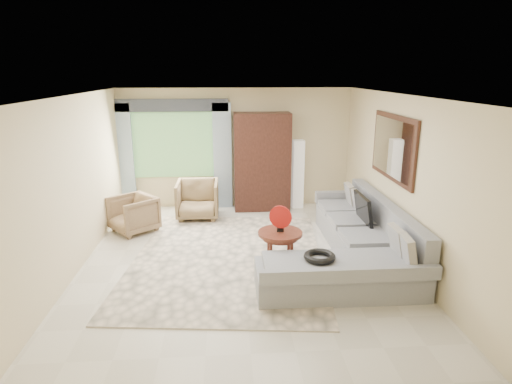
{
  "coord_description": "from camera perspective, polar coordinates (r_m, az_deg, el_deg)",
  "views": [
    {
      "loc": [
        -0.23,
        -6.29,
        2.94
      ],
      "look_at": [
        0.25,
        0.35,
        1.05
      ],
      "focal_mm": 30.0,
      "sensor_mm": 36.0,
      "label": 1
    }
  ],
  "objects": [
    {
      "name": "potted_plant",
      "position": [
        9.23,
        -16.6,
        -1.59
      ],
      "size": [
        0.55,
        0.49,
        0.56
      ],
      "primitive_type": "imported",
      "rotation": [
        0.0,
        0.0,
        -0.12
      ],
      "color": "#999999",
      "rests_on": "ground"
    },
    {
      "name": "floor_lamp",
      "position": [
        9.46,
        5.6,
        2.39
      ],
      "size": [
        0.24,
        0.24,
        1.5
      ],
      "primitive_type": "cube",
      "color": "silver",
      "rests_on": "ground"
    },
    {
      "name": "garden_hose",
      "position": [
        5.85,
        8.48,
        -8.52
      ],
      "size": [
        0.43,
        0.43,
        0.09
      ],
      "primitive_type": "torus",
      "color": "black",
      "rests_on": "sectional_sofa"
    },
    {
      "name": "armchair_right",
      "position": [
        8.87,
        -7.8,
        -1.0
      ],
      "size": [
        0.84,
        0.87,
        0.78
      ],
      "primitive_type": "imported",
      "rotation": [
        0.0,
        0.0,
        -0.01
      ],
      "color": "brown",
      "rests_on": "ground"
    },
    {
      "name": "ground",
      "position": [
        6.95,
        -1.87,
        -9.2
      ],
      "size": [
        6.0,
        6.0,
        0.0
      ],
      "primitive_type": "plane",
      "color": "silver",
      "rests_on": "ground"
    },
    {
      "name": "curtain_left",
      "position": [
        9.59,
        -17.18,
        4.38
      ],
      "size": [
        0.4,
        0.08,
        2.3
      ],
      "primitive_type": "cube",
      "color": "#9EB7CC",
      "rests_on": "ground"
    },
    {
      "name": "area_rug",
      "position": [
        7.04,
        -3.76,
        -8.77
      ],
      "size": [
        3.41,
        4.3,
        0.02
      ],
      "primitive_type": "cube",
      "rotation": [
        0.0,
        0.0,
        -0.11
      ],
      "color": "#F5DDC2",
      "rests_on": "ground"
    },
    {
      "name": "tv_screen",
      "position": [
        7.37,
        14.11,
        -2.18
      ],
      "size": [
        0.14,
        0.74,
        0.48
      ],
      "primitive_type": "cube",
      "rotation": [
        0.0,
        -0.17,
        0.0
      ],
      "color": "black",
      "rests_on": "sectional_sofa"
    },
    {
      "name": "coffee_table",
      "position": [
        6.45,
        3.2,
        -7.9
      ],
      "size": [
        0.66,
        0.66,
        0.66
      ],
      "rotation": [
        0.0,
        0.0,
        0.34
      ],
      "color": "#441812",
      "rests_on": "ground"
    },
    {
      "name": "valance",
      "position": [
        9.29,
        -11.27,
        11.28
      ],
      "size": [
        2.4,
        0.12,
        0.26
      ],
      "primitive_type": "cube",
      "color": "#1E232D",
      "rests_on": "wall_back"
    },
    {
      "name": "armchair_left",
      "position": [
        8.37,
        -16.05,
        -2.86
      ],
      "size": [
        1.06,
        1.05,
        0.69
      ],
      "primitive_type": "imported",
      "rotation": [
        0.0,
        0.0,
        -0.86
      ],
      "color": "#91794F",
      "rests_on": "ground"
    },
    {
      "name": "curtain_right",
      "position": [
        9.34,
        -4.5,
        4.75
      ],
      "size": [
        0.4,
        0.08,
        2.3
      ],
      "primitive_type": "cube",
      "color": "#9EB7CC",
      "rests_on": "ground"
    },
    {
      "name": "window",
      "position": [
        9.45,
        -10.94,
        6.18
      ],
      "size": [
        1.8,
        0.04,
        1.4
      ],
      "primitive_type": "cube",
      "color": "#669E59",
      "rests_on": "wall_back"
    },
    {
      "name": "sectional_sofa",
      "position": [
        6.96,
        13.11,
        -7.02
      ],
      "size": [
        2.3,
        3.46,
        0.9
      ],
      "color": "#929399",
      "rests_on": "ground"
    },
    {
      "name": "red_disc",
      "position": [
        6.25,
        3.28,
        -3.34
      ],
      "size": [
        0.32,
        0.16,
        0.34
      ],
      "primitive_type": "cylinder",
      "rotation": [
        1.57,
        0.0,
        -0.4
      ],
      "color": "#AB1511",
      "rests_on": "coffee_table"
    },
    {
      "name": "armoire",
      "position": [
        9.24,
        0.8,
        4.04
      ],
      "size": [
        1.2,
        0.55,
        2.1
      ],
      "primitive_type": "cube",
      "color": "black",
      "rests_on": "ground"
    },
    {
      "name": "wall_mirror",
      "position": [
        7.26,
        17.78,
        5.66
      ],
      "size": [
        0.05,
        1.7,
        1.05
      ],
      "color": "black",
      "rests_on": "wall_right"
    }
  ]
}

